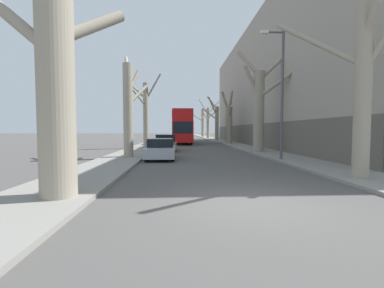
{
  "coord_description": "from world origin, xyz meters",
  "views": [
    {
      "loc": [
        -1.69,
        -6.23,
        1.82
      ],
      "look_at": [
        -0.13,
        23.87,
        0.2
      ],
      "focal_mm": 24.0,
      "sensor_mm": 36.0,
      "label": 1
    }
  ],
  "objects": [
    {
      "name": "sidewalk_right",
      "position": [
        5.27,
        50.0,
        0.06
      ],
      "size": [
        2.74,
        120.0,
        0.12
      ],
      "primitive_type": "cube",
      "color": "gray",
      "rests_on": "ground"
    },
    {
      "name": "street_tree_right_0",
      "position": [
        4.79,
        2.59,
        3.75
      ],
      "size": [
        4.04,
        3.89,
        8.1
      ],
      "color": "gray",
      "rests_on": "ground"
    },
    {
      "name": "street_tree_right_4",
      "position": [
        4.77,
        49.56,
        4.05
      ],
      "size": [
        4.73,
        4.46,
        8.58
      ],
      "color": "gray",
      "rests_on": "ground"
    },
    {
      "name": "lamp_post",
      "position": [
        4.21,
        8.46,
        4.24
      ],
      "size": [
        1.4,
        0.2,
        7.56
      ],
      "color": "#4C4F54",
      "rests_on": "ground"
    },
    {
      "name": "street_tree_right_1",
      "position": [
        4.88,
        14.35,
        3.93
      ],
      "size": [
        4.23,
        3.64,
        8.5
      ],
      "color": "gray",
      "rests_on": "ground"
    },
    {
      "name": "street_tree_right_5",
      "position": [
        4.71,
        62.19,
        3.98
      ],
      "size": [
        2.9,
        4.74,
        7.57
      ],
      "color": "gray",
      "rests_on": "ground"
    },
    {
      "name": "street_tree_left_2",
      "position": [
        -5.06,
        19.76,
        3.66
      ],
      "size": [
        3.81,
        2.35,
        7.49
      ],
      "color": "gray",
      "rests_on": "ground"
    },
    {
      "name": "double_decker_bus",
      "position": [
        -1.21,
        29.07,
        2.49
      ],
      "size": [
        2.57,
        10.42,
        4.4
      ],
      "color": "red",
      "rests_on": "ground"
    },
    {
      "name": "street_tree_left_0",
      "position": [
        -4.83,
        0.52,
        3.47
      ],
      "size": [
        3.73,
        1.86,
        8.34
      ],
      "color": "gray",
      "rests_on": "ground"
    },
    {
      "name": "street_tree_left_1",
      "position": [
        -4.9,
        10.52,
        3.28
      ],
      "size": [
        1.68,
        2.22,
        7.0
      ],
      "color": "gray",
      "rests_on": "ground"
    },
    {
      "name": "ground_plane",
      "position": [
        0.0,
        0.0,
        0.0
      ],
      "size": [
        300.0,
        300.0,
        0.0
      ],
      "primitive_type": "plane",
      "color": "#4C4947"
    },
    {
      "name": "street_tree_right_3",
      "position": [
        4.72,
        37.8,
        3.47
      ],
      "size": [
        2.76,
        3.46,
        7.83
      ],
      "color": "gray",
      "rests_on": "ground"
    },
    {
      "name": "parked_car_1",
      "position": [
        -2.82,
        16.32,
        0.68
      ],
      "size": [
        1.86,
        3.91,
        1.45
      ],
      "color": "olive",
      "rests_on": "ground"
    },
    {
      "name": "street_tree_right_2",
      "position": [
        4.81,
        26.67,
        2.85
      ],
      "size": [
        1.94,
        3.0,
        6.75
      ],
      "color": "gray",
      "rests_on": "ground"
    },
    {
      "name": "sidewalk_left",
      "position": [
        -5.27,
        50.0,
        0.06
      ],
      "size": [
        2.74,
        120.0,
        0.12
      ],
      "primitive_type": "cube",
      "color": "gray",
      "rests_on": "ground"
    },
    {
      "name": "building_facade_right",
      "position": [
        11.63,
        24.66,
        7.12
      ],
      "size": [
        10.08,
        42.77,
        14.26
      ],
      "color": "#9E9384",
      "rests_on": "ground"
    },
    {
      "name": "parked_car_0",
      "position": [
        -2.82,
        10.07,
        0.62
      ],
      "size": [
        1.77,
        3.98,
        1.29
      ],
      "color": "#9EA3AD",
      "rests_on": "ground"
    }
  ]
}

